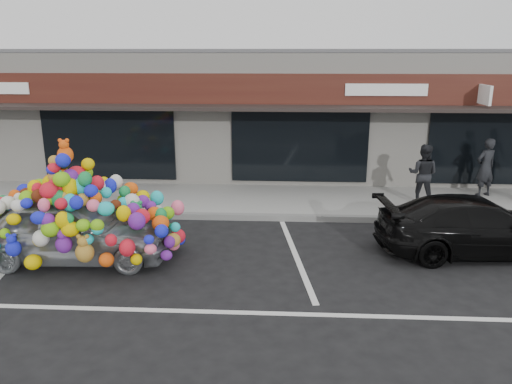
# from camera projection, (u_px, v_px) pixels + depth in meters

# --- Properties ---
(ground) EXTENTS (90.00, 90.00, 0.00)m
(ground) POSITION_uv_depth(u_px,v_px,m) (165.00, 256.00, 10.71)
(ground) COLOR black
(ground) RESTS_ON ground
(shop_building) EXTENTS (24.00, 7.20, 4.31)m
(shop_building) POSITION_uv_depth(u_px,v_px,m) (215.00, 110.00, 18.23)
(shop_building) COLOR silver
(shop_building) RESTS_ON ground
(sidewalk) EXTENTS (26.00, 3.00, 0.15)m
(sidewalk) POSITION_uv_depth(u_px,v_px,m) (197.00, 200.00, 14.53)
(sidewalk) COLOR #989893
(sidewalk) RESTS_ON ground
(kerb) EXTENTS (26.00, 0.18, 0.16)m
(kerb) POSITION_uv_depth(u_px,v_px,m) (187.00, 216.00, 13.09)
(kerb) COLOR slate
(kerb) RESTS_ON ground
(parking_stripe_left) EXTENTS (0.73, 4.37, 0.01)m
(parking_stripe_left) POSITION_uv_depth(u_px,v_px,m) (25.00, 249.00, 11.07)
(parking_stripe_left) COLOR silver
(parking_stripe_left) RESTS_ON ground
(parking_stripe_mid) EXTENTS (0.73, 4.37, 0.01)m
(parking_stripe_mid) POSITION_uv_depth(u_px,v_px,m) (296.00, 255.00, 10.75)
(parking_stripe_mid) COLOR silver
(parking_stripe_mid) RESTS_ON ground
(lane_line) EXTENTS (14.00, 0.12, 0.01)m
(lane_line) POSITION_uv_depth(u_px,v_px,m) (251.00, 313.00, 8.39)
(lane_line) COLOR silver
(lane_line) RESTS_ON ground
(toy_car) EXTENTS (2.97, 4.42, 2.54)m
(toy_car) POSITION_uv_depth(u_px,v_px,m) (73.00, 221.00, 10.34)
(toy_car) COLOR silver
(toy_car) RESTS_ON ground
(black_sedan) EXTENTS (2.14, 4.41, 1.24)m
(black_sedan) POSITION_uv_depth(u_px,v_px,m) (476.00, 226.00, 10.74)
(black_sedan) COLOR black
(black_sedan) RESTS_ON ground
(pedestrian_a) EXTENTS (0.73, 0.61, 1.70)m
(pedestrian_a) POSITION_uv_depth(u_px,v_px,m) (486.00, 167.00, 14.44)
(pedestrian_a) COLOR black
(pedestrian_a) RESTS_ON sidewalk
(pedestrian_b) EXTENTS (0.99, 0.91, 1.66)m
(pedestrian_b) POSITION_uv_depth(u_px,v_px,m) (423.00, 174.00, 13.77)
(pedestrian_b) COLOR black
(pedestrian_b) RESTS_ON sidewalk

